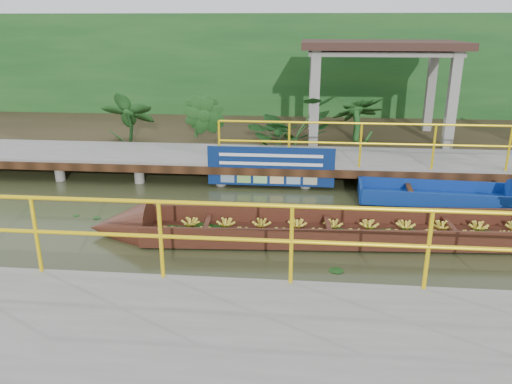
{
  "coord_description": "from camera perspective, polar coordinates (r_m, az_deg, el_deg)",
  "views": [
    {
      "loc": [
        0.89,
        -8.52,
        3.68
      ],
      "look_at": [
        0.04,
        0.5,
        0.6
      ],
      "focal_mm": 35.0,
      "sensor_mm": 36.0,
      "label": 1
    }
  ],
  "objects": [
    {
      "name": "blue_banner",
      "position": [
        11.45,
        1.69,
        2.94
      ],
      "size": [
        2.92,
        0.04,
        0.91
      ],
      "color": "navy",
      "rests_on": "ground"
    },
    {
      "name": "foliage_backdrop",
      "position": [
        18.61,
        2.68,
        13.57
      ],
      "size": [
        30.0,
        0.8,
        4.0
      ],
      "primitive_type": "cube",
      "color": "#16441A",
      "rests_on": "ground"
    },
    {
      "name": "moored_blue_boat",
      "position": [
        11.52,
        24.14,
        -0.72
      ],
      "size": [
        3.77,
        1.2,
        0.89
      ],
      "rotation": [
        0.0,
        0.0,
        -0.06
      ],
      "color": "navy",
      "rests_on": "ground"
    },
    {
      "name": "far_dock",
      "position": [
        12.39,
        1.17,
        3.8
      ],
      "size": [
        16.0,
        2.06,
        1.66
      ],
      "color": "slate",
      "rests_on": "ground"
    },
    {
      "name": "tropical_plants",
      "position": [
        14.13,
        10.9,
        7.77
      ],
      "size": [
        13.98,
        0.98,
        1.23
      ],
      "color": "#16441A",
      "rests_on": "ground"
    },
    {
      "name": "ground",
      "position": [
        9.32,
        -0.54,
        -4.47
      ],
      "size": [
        80.0,
        80.0,
        0.0
      ],
      "primitive_type": "plane",
      "color": "#2B3319",
      "rests_on": "ground"
    },
    {
      "name": "pavilion",
      "position": [
        14.99,
        13.93,
        14.95
      ],
      "size": [
        4.4,
        3.0,
        3.0
      ],
      "color": "slate",
      "rests_on": "ground"
    },
    {
      "name": "vendor_boat",
      "position": [
        9.26,
        16.89,
        -3.94
      ],
      "size": [
        10.86,
        1.69,
        2.21
      ],
      "rotation": [
        0.0,
        0.0,
        0.06
      ],
      "color": "#34170E",
      "rests_on": "ground"
    },
    {
      "name": "land_strip",
      "position": [
        16.41,
        2.15,
        6.6
      ],
      "size": [
        30.0,
        8.0,
        0.45
      ],
      "primitive_type": "cube",
      "color": "#2E2617",
      "rests_on": "ground"
    },
    {
      "name": "near_dock",
      "position": [
        5.48,
        5.73,
        -19.34
      ],
      "size": [
        18.0,
        2.4,
        1.73
      ],
      "color": "slate",
      "rests_on": "ground"
    }
  ]
}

